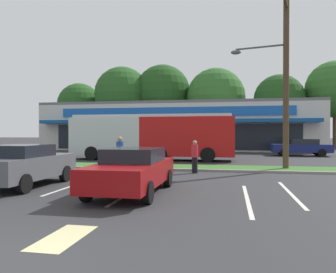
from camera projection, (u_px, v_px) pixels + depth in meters
grass_median at (161, 167)px, 18.17m from camera, size 56.00×2.20×0.12m
curb_lip at (156, 169)px, 16.97m from camera, size 56.00×0.24×0.12m
parking_stripe_1 at (77, 184)px, 12.39m from camera, size 0.12×4.80×0.01m
parking_stripe_2 at (133, 191)px, 10.94m from camera, size 0.12×4.80×0.01m
parking_stripe_3 at (247, 199)px, 9.68m from camera, size 0.12×4.80×0.01m
parking_stripe_4 at (290, 193)px, 10.56m from camera, size 0.12×4.80×0.01m
lot_arrow at (64, 237)px, 6.10m from camera, size 0.70×1.60×0.01m
storefront_building at (181, 127)px, 40.29m from camera, size 30.98×13.59×5.41m
tree_far_left at (79, 105)px, 52.46m from camera, size 6.96×6.96×9.90m
tree_left at (122, 95)px, 49.39m from camera, size 8.34×8.34×11.92m
tree_mid_left at (163, 93)px, 49.12m from camera, size 8.34×8.34×12.17m
tree_mid at (216, 97)px, 46.79m from camera, size 8.37×8.37×11.22m
tree_mid_right at (279, 100)px, 44.14m from camera, size 6.77×6.77×9.84m
tree_right at (335, 89)px, 43.25m from camera, size 7.54×7.54×11.49m
utility_pole at (283, 77)px, 16.97m from camera, size 3.15×2.37×9.07m
city_bus at (152, 135)px, 23.51m from camera, size 11.81×2.79×3.25m
car_0 at (24, 165)px, 11.92m from camera, size 2.00×4.30×1.53m
car_3 at (132, 170)px, 10.60m from camera, size 2.01×4.72×1.45m
car_4 at (207, 146)px, 28.67m from camera, size 4.47×1.87×1.51m
car_5 at (301, 147)px, 27.65m from camera, size 4.76×1.97×1.43m
pedestrian_near_bench at (120, 155)px, 15.47m from camera, size 0.36×0.36×1.79m
pedestrian_by_pole at (195, 157)px, 15.83m from camera, size 0.32×0.32×1.59m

